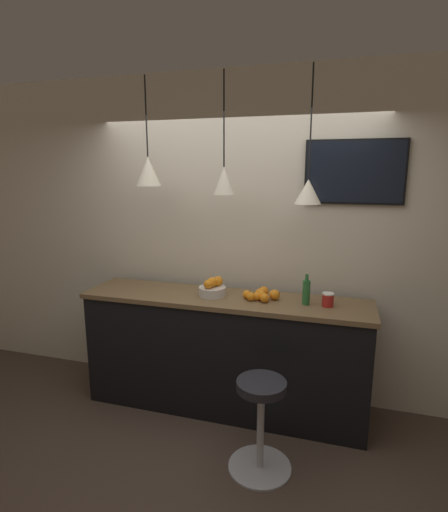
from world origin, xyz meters
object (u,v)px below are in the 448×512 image
spread_jar (328,300)px  mounted_tv (354,172)px  fruit_bowl (212,288)px  juice_bottle (306,292)px  bar_stool (261,416)px

spread_jar → mounted_tv: size_ratio=0.14×
fruit_bowl → juice_bottle: size_ratio=0.93×
fruit_bowl → spread_jar: 0.95m
bar_stool → juice_bottle: bearing=71.5°
bar_stool → fruit_bowl: size_ratio=2.93×
juice_bottle → mounted_tv: size_ratio=0.32×
bar_stool → fruit_bowl: fruit_bowl is taller
fruit_bowl → mounted_tv: size_ratio=0.29×
fruit_bowl → juice_bottle: 0.78m
fruit_bowl → bar_stool: bearing=-49.5°
fruit_bowl → spread_jar: (0.95, -0.00, -0.01)m
juice_bottle → spread_jar: bearing=0.0°
juice_bottle → mounted_tv: (0.31, 0.34, 0.92)m
juice_bottle → spread_jar: 0.17m
fruit_bowl → mounted_tv: mounted_tv is taller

